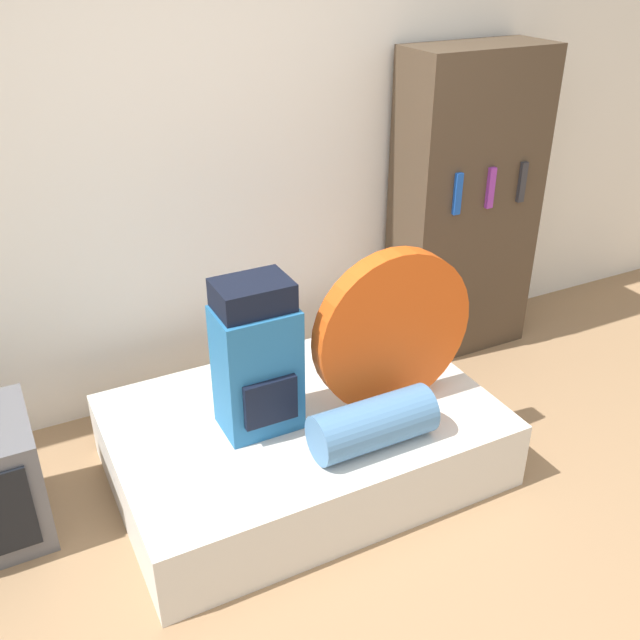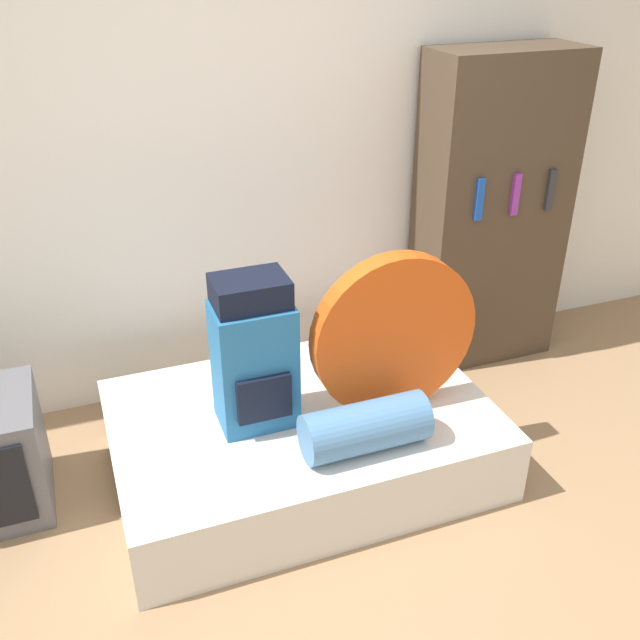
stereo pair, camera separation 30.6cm
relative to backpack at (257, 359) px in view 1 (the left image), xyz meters
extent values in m
plane|color=#997551|center=(0.17, -0.90, -0.67)|extent=(16.00, 16.00, 0.00)
cube|color=white|center=(0.17, 0.91, 0.63)|extent=(8.00, 0.05, 2.60)
cube|color=silver|center=(0.21, 0.00, -0.50)|extent=(1.71, 1.14, 0.33)
cube|color=#23669E|center=(0.00, 0.00, -0.05)|extent=(0.33, 0.25, 0.57)
cube|color=black|center=(0.00, 0.01, 0.30)|extent=(0.31, 0.23, 0.12)
cube|color=black|center=(0.00, -0.14, -0.13)|extent=(0.23, 0.03, 0.21)
cylinder|color=#D14C14|center=(0.60, -0.12, 0.04)|extent=(0.76, 0.10, 0.76)
cylinder|color=teal|center=(0.37, -0.35, -0.23)|extent=(0.53, 0.22, 0.22)
cube|color=#473828|center=(1.56, 0.66, 0.21)|extent=(0.81, 0.37, 1.75)
cube|color=#194CB2|center=(1.35, 0.46, 0.38)|extent=(0.04, 0.02, 0.22)
cube|color=purple|center=(1.56, 0.46, 0.38)|extent=(0.04, 0.02, 0.22)
cube|color=#2D2D33|center=(1.78, 0.46, 0.38)|extent=(0.04, 0.02, 0.22)
camera|label=1|loc=(-0.93, -2.40, 1.59)|focal=40.00mm
camera|label=2|loc=(-0.65, -2.52, 1.59)|focal=40.00mm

